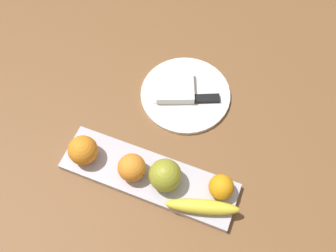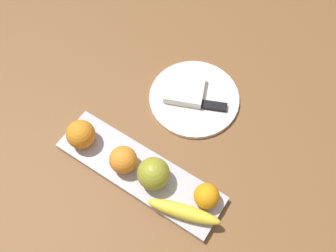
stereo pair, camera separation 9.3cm
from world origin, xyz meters
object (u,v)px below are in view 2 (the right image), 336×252
dinner_plate (194,98)px  knife (205,105)px  fruit_tray (139,173)px  banana (184,212)px  orange_center (207,196)px  apple (153,174)px  orange_near_apple (123,160)px  folded_napkin (185,89)px  orange_near_banana (81,134)px

dinner_plate → knife: 0.04m
fruit_tray → banana: size_ratio=2.53×
knife → fruit_tray: bearing=57.9°
orange_center → dinner_plate: (0.18, -0.24, -0.05)m
apple → banana: bearing=163.1°
fruit_tray → dinner_plate: size_ratio=1.76×
banana → apple: bearing=-33.1°
orange_near_apple → banana: bearing=172.8°
apple → knife: bearing=-89.0°
apple → orange_near_apple: 0.08m
fruit_tray → apple: 0.07m
dinner_plate → folded_napkin: bearing=0.0°
fruit_tray → knife: knife is taller
orange_center → folded_napkin: size_ratio=0.58×
orange_near_banana → knife: (-0.21, -0.27, -0.04)m
fruit_tray → knife: 0.26m
folded_napkin → orange_near_apple: bearing=88.5°
apple → orange_center: bearing=-169.3°
fruit_tray → banana: banana is taller
banana → knife: banana is taller
apple → knife: 0.26m
fruit_tray → folded_napkin: folded_napkin is taller
fruit_tray → orange_near_apple: bearing=7.5°
banana → orange_near_banana: (0.32, -0.02, 0.02)m
folded_napkin → knife: folded_napkin is taller
apple → orange_center: (-0.13, -0.03, -0.01)m
orange_near_banana → folded_napkin: size_ratio=0.71×
banana → dinner_plate: size_ratio=0.70×
fruit_tray → apple: (-0.04, -0.00, 0.05)m
orange_near_apple → dinner_plate: size_ratio=0.27×
banana → orange_near_apple: bearing=-23.4°
apple → dinner_plate: (0.04, -0.27, -0.05)m
orange_near_apple → dinner_plate: 0.28m
fruit_tray → knife: (-0.04, -0.26, 0.01)m
banana → dinner_plate: 0.34m
orange_near_banana → banana: bearing=176.2°
folded_napkin → orange_center: bearing=130.8°
orange_center → dinner_plate: 0.30m
apple → orange_center: apple is taller
orange_near_apple → apple: bearing=-174.1°
orange_near_banana → orange_center: size_ratio=1.21×
fruit_tray → folded_napkin: size_ratio=4.26×
apple → knife: size_ratio=0.46×
orange_center → knife: size_ratio=0.35×
orange_near_apple → knife: orange_near_apple is taller
fruit_tray → orange_center: size_ratio=7.31×
banana → dinner_plate: (0.15, -0.30, -0.03)m
orange_near_apple → knife: 0.28m
fruit_tray → orange_center: bearing=-170.8°
knife → banana: bearing=87.4°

